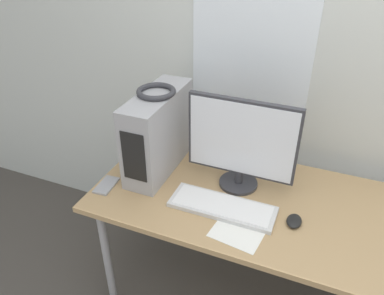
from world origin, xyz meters
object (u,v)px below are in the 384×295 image
(monitor_main, at_px, (241,143))
(mouse, at_px, (294,221))
(headphones, at_px, (156,91))
(cell_phone, at_px, (106,185))
(keyboard, at_px, (222,207))
(pc_tower, at_px, (158,132))

(monitor_main, xyz_separation_m, mouse, (0.30, -0.17, -0.23))
(headphones, relative_size, monitor_main, 0.36)
(cell_phone, bearing_deg, headphones, 52.43)
(headphones, xyz_separation_m, monitor_main, (0.43, 0.00, -0.19))
(keyboard, height_order, cell_phone, keyboard)
(monitor_main, relative_size, cell_phone, 3.50)
(pc_tower, relative_size, mouse, 5.33)
(monitor_main, distance_m, cell_phone, 0.69)
(monitor_main, distance_m, keyboard, 0.30)
(pc_tower, bearing_deg, headphones, 90.00)
(monitor_main, relative_size, keyboard, 1.07)
(mouse, bearing_deg, keyboard, -175.10)
(headphones, xyz_separation_m, keyboard, (0.41, -0.20, -0.42))
(pc_tower, xyz_separation_m, monitor_main, (0.43, 0.00, 0.03))
(pc_tower, distance_m, cell_phone, 0.37)
(headphones, bearing_deg, pc_tower, -90.00)
(pc_tower, bearing_deg, mouse, -12.97)
(headphones, relative_size, cell_phone, 1.27)
(headphones, distance_m, monitor_main, 0.47)
(monitor_main, bearing_deg, keyboard, -94.41)
(pc_tower, relative_size, monitor_main, 0.96)
(keyboard, distance_m, mouse, 0.32)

